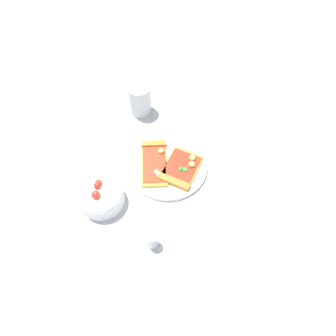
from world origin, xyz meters
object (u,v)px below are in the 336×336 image
plate (167,165)px  soda_glass (140,100)px  pizza_slice_far (181,170)px  pepper_shaker (152,239)px  salad_bowl (101,196)px  paper_napkin (273,164)px  pizza_slice_near (155,160)px

plate → soda_glass: soda_glass is taller
pizza_slice_far → pepper_shaker: bearing=-114.8°
soda_glass → plate: bearing=-73.4°
salad_bowl → paper_napkin: bearing=8.6°
salad_bowl → paper_napkin: (0.52, 0.08, -0.03)m
plate → paper_napkin: 0.32m
pizza_slice_near → pizza_slice_far: 0.09m
pizza_slice_near → pepper_shaker: (-0.02, -0.25, 0.01)m
plate → pizza_slice_far: bearing=-39.2°
salad_bowl → pepper_shaker: (0.13, -0.14, 0.00)m
plate → salad_bowl: (-0.19, -0.10, 0.02)m
soda_glass → pepper_shaker: 0.48m
paper_napkin → pepper_shaker: 0.44m
soda_glass → pizza_slice_far: bearing=-68.0°
pizza_slice_far → salad_bowl: 0.24m
soda_glass → salad_bowl: bearing=-110.3°
salad_bowl → pepper_shaker: 0.19m
pizza_slice_far → salad_bowl: bearing=-162.5°
salad_bowl → pepper_shaker: salad_bowl is taller
plate → salad_bowl: size_ratio=1.89×
pizza_slice_near → pepper_shaker: size_ratio=2.25×
pepper_shaker → plate: bearing=75.8°
plate → pizza_slice_far: size_ratio=1.48×
pepper_shaker → salad_bowl: bearing=133.7°
soda_glass → pepper_shaker: size_ratio=1.53×
pizza_slice_near → salad_bowl: size_ratio=1.24×
plate → pizza_slice_near: 0.04m
salad_bowl → paper_napkin: salad_bowl is taller
plate → pepper_shaker: size_ratio=3.43×
pizza_slice_far → soda_glass: size_ratio=1.51×
pizza_slice_near → soda_glass: 0.23m
plate → pepper_shaker: pepper_shaker is taller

